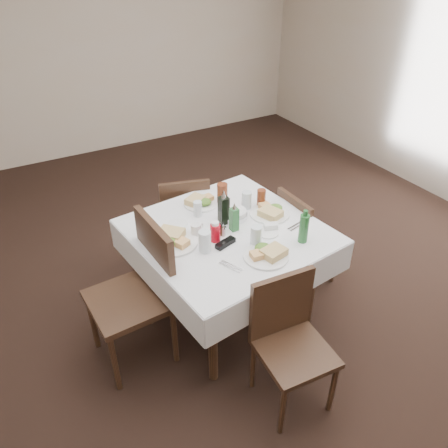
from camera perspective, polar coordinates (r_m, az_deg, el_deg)
name	(u,v)px	position (r m, az deg, el deg)	size (l,w,h in m)	color
ground_plane	(221,312)	(3.44, -0.40, -11.48)	(7.00, 7.00, 0.00)	black
room_shell	(220,90)	(2.54, -0.56, 17.08)	(6.04, 7.04, 2.80)	#C0A98F
dining_table	(227,241)	(3.01, 0.46, -2.19)	(1.32, 1.32, 0.76)	black
chair_north	(185,215)	(3.66, -5.16, 1.19)	(0.50, 0.50, 0.84)	black
chair_south	(288,334)	(2.65, 8.39, -14.00)	(0.43, 0.43, 0.85)	black
chair_east	(301,234)	(3.49, 10.01, -1.25)	(0.39, 0.39, 0.82)	black
chair_west	(141,285)	(2.85, -10.74, -7.82)	(0.50, 0.50, 1.01)	black
meal_north	(201,202)	(3.24, -3.05, 2.95)	(0.27, 0.27, 0.06)	white
meal_south	(267,253)	(2.72, 5.62, -3.84)	(0.28, 0.28, 0.06)	white
meal_east	(270,212)	(3.13, 6.08, 1.60)	(0.29, 0.29, 0.06)	white
meal_west	(173,240)	(2.84, -6.72, -2.07)	(0.31, 0.31, 0.07)	white
side_plate_a	(177,224)	(3.03, -6.10, 0.00)	(0.14, 0.14, 0.01)	white
side_plate_b	(268,233)	(2.94, 5.73, -1.13)	(0.14, 0.14, 0.01)	white
water_n	(198,209)	(3.09, -3.45, 2.01)	(0.06, 0.06, 0.11)	silver
water_s	(256,236)	(2.79, 4.22, -1.54)	(0.07, 0.07, 0.14)	silver
water_e	(247,200)	(3.18, 2.96, 3.15)	(0.07, 0.07, 0.13)	silver
water_w	(205,241)	(2.73, -2.52, -2.28)	(0.08, 0.08, 0.14)	silver
iced_tea_a	(222,194)	(3.22, -0.22, 3.95)	(0.08, 0.08, 0.16)	maroon
iced_tea_b	(261,198)	(3.20, 4.89, 3.40)	(0.06, 0.06, 0.13)	maroon
bread_basket	(234,214)	(3.07, 1.32, 1.29)	(0.19, 0.19, 0.06)	silver
oil_cruet_dark	(224,209)	(2.97, -0.04, 1.96)	(0.06, 0.06, 0.26)	black
oil_cruet_green	(234,218)	(2.91, 1.33, 0.74)	(0.05, 0.05, 0.21)	#27652E
ketchup_bottle	(215,232)	(2.82, -1.15, -1.05)	(0.07, 0.07, 0.14)	#B60716
salt_shaker	(224,231)	(2.88, 0.02, -0.95)	(0.03, 0.03, 0.07)	white
pepper_shaker	(221,229)	(2.89, -0.38, -0.66)	(0.04, 0.04, 0.09)	#3C2F17
coffee_mug	(196,230)	(2.90, -3.65, -0.80)	(0.12, 0.11, 0.08)	white
sunglasses	(225,243)	(2.81, 0.18, -2.51)	(0.15, 0.09, 0.03)	black
green_bottle	(304,228)	(2.84, 10.38, -0.51)	(0.06, 0.06, 0.23)	#27652E
sugar_caddy	(271,226)	(2.97, 6.11, -0.32)	(0.10, 0.08, 0.05)	white
cutlery_n	(217,200)	(3.29, -0.98, 3.13)	(0.08, 0.16, 0.01)	silver
cutlery_s	(231,266)	(2.64, 0.89, -5.57)	(0.10, 0.16, 0.01)	silver
cutlery_e	(297,226)	(3.03, 9.47, -0.25)	(0.16, 0.07, 0.01)	silver
cutlery_w	(163,234)	(2.94, -7.98, -1.28)	(0.19, 0.11, 0.01)	silver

